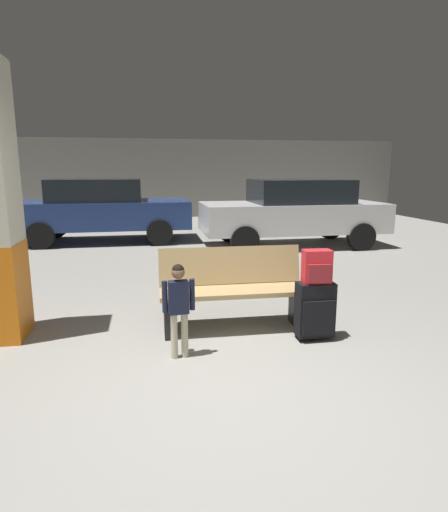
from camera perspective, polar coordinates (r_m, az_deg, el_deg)
name	(u,v)px	position (r m, az deg, el deg)	size (l,w,h in m)	color
ground_plane	(184,277)	(7.22, -5.40, -2.85)	(18.00, 18.00, 0.10)	gray
garage_back_wall	(161,179)	(15.85, -8.38, 10.19)	(18.00, 0.12, 2.80)	slate
bench	(233,289)	(4.70, 1.21, -4.47)	(1.61, 0.56, 0.89)	tan
suitcase	(315,310)	(4.51, 12.08, -7.04)	(0.38, 0.23, 0.60)	black
backpack_bright	(317,267)	(4.39, 12.32, -1.45)	(0.29, 0.21, 0.34)	red
child	(178,301)	(3.95, -6.11, -5.99)	(0.30, 0.18, 0.90)	beige
parked_car_near	(294,211)	(9.88, 9.34, 5.97)	(4.11, 1.81, 1.51)	silver
parked_car_far	(102,209)	(10.76, -16.00, 6.12)	(4.11, 1.81, 1.51)	navy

